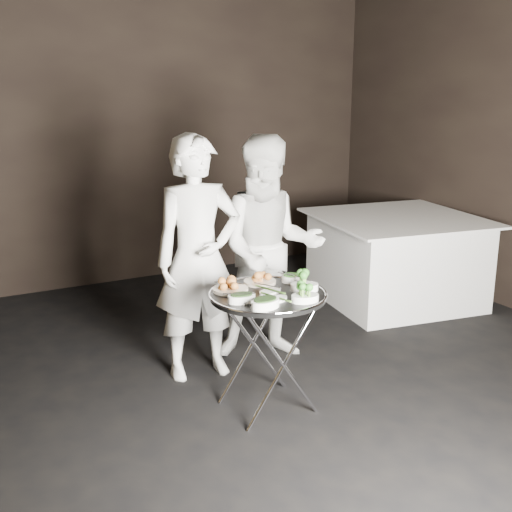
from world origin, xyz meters
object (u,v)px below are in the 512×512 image
serving_tray (268,295)px  dining_table (396,259)px  tray_stand (268,346)px  waiter_right (270,249)px  waiter_left (198,259)px

serving_tray → dining_table: (2.05, 1.24, -0.34)m
tray_stand → serving_tray: serving_tray is taller
serving_tray → tray_stand: bearing=63.4°
dining_table → tray_stand: bearing=-148.9°
waiter_right → dining_table: bearing=40.4°
waiter_left → waiter_right: size_ratio=1.02×
serving_tray → waiter_right: size_ratio=0.44×
waiter_left → dining_table: 2.33m
waiter_right → serving_tray: bearing=-97.8°
tray_stand → dining_table: (2.05, 1.24, -0.01)m
waiter_right → dining_table: waiter_right is taller
waiter_left → serving_tray: bearing=-71.7°
waiter_left → waiter_right: 0.58m
waiter_left → dining_table: (2.22, 0.58, -0.43)m
waiter_left → dining_table: bearing=18.9°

